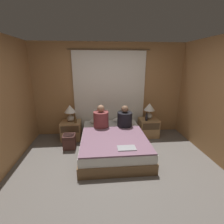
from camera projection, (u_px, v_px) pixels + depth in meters
name	position (u px, v px, depth m)	size (l,w,h in m)	color
ground_plane	(118.00, 173.00, 3.03)	(16.00, 16.00, 0.00)	#66605B
wall_back	(109.00, 90.00, 4.51)	(4.22, 0.06, 2.50)	#A37547
curtain_panel	(110.00, 94.00, 4.48)	(2.15, 0.02, 2.32)	white
bed	(113.00, 142.00, 3.78)	(1.46, 1.96, 0.40)	brown
nightstand_left	(71.00, 130.00, 4.33)	(0.51, 0.46, 0.50)	#A87F51
nightstand_right	(148.00, 127.00, 4.52)	(0.51, 0.46, 0.50)	#A87F51
lamp_left	(70.00, 111.00, 4.21)	(0.29, 0.29, 0.44)	#B2A899
lamp_right	(149.00, 109.00, 4.39)	(0.29, 0.29, 0.44)	#B2A899
pillow_left	(99.00, 121.00, 4.43)	(0.50, 0.28, 0.12)	white
pillow_right	(122.00, 120.00, 4.49)	(0.50, 0.28, 0.12)	white
blanket_on_bed	(114.00, 139.00, 3.45)	(1.40, 1.35, 0.03)	slate
person_left_in_bed	(101.00, 119.00, 4.04)	(0.38, 0.38, 0.59)	brown
person_right_in_bed	(125.00, 119.00, 4.10)	(0.37, 0.37, 0.56)	black
beer_bottle_on_left_stand	(75.00, 120.00, 4.15)	(0.06, 0.06, 0.21)	#513819
beer_bottle_on_right_stand	(146.00, 117.00, 4.31)	(0.06, 0.06, 0.23)	black
laptop_on_bed	(127.00, 148.00, 3.05)	(0.35, 0.20, 0.02)	#9EA0A5
backpack_on_floor	(69.00, 141.00, 3.86)	(0.28, 0.28, 0.35)	brown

